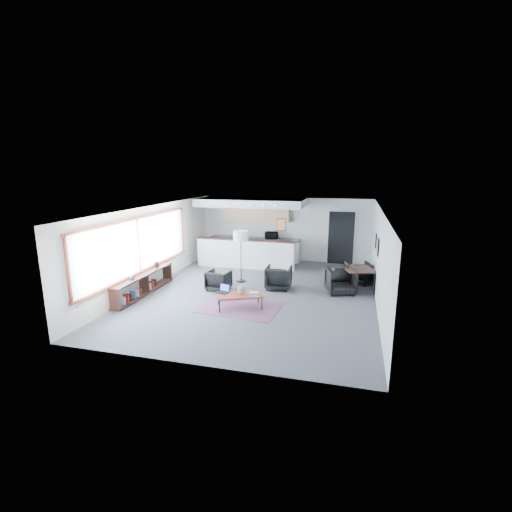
% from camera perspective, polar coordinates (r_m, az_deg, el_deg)
% --- Properties ---
extents(room, '(7.02, 9.02, 2.62)m').
position_cam_1_polar(room, '(11.15, 0.20, 0.66)').
color(room, '#4C4C4F').
rests_on(room, ground).
extents(window, '(0.10, 5.95, 1.66)m').
position_cam_1_polar(window, '(11.69, -17.63, 1.39)').
color(window, '#8CBFFF').
rests_on(window, room).
extents(console, '(0.35, 3.00, 0.80)m').
position_cam_1_polar(console, '(11.75, -16.96, -4.19)').
color(console, black).
rests_on(console, floor).
extents(kitchenette, '(4.20, 1.96, 2.60)m').
position_cam_1_polar(kitchenette, '(14.96, -0.63, 4.19)').
color(kitchenette, white).
rests_on(kitchenette, floor).
extents(doorway, '(1.10, 0.12, 2.15)m').
position_cam_1_polar(doorway, '(15.19, 12.95, 2.83)').
color(doorway, black).
rests_on(doorway, room).
extents(track_light, '(1.60, 0.07, 0.15)m').
position_cam_1_polar(track_light, '(13.22, 0.16, 8.02)').
color(track_light, silver).
rests_on(track_light, room).
extents(wall_art_lower, '(0.03, 0.38, 0.48)m').
position_cam_1_polar(wall_art_lower, '(11.17, 18.24, 1.31)').
color(wall_art_lower, black).
rests_on(wall_art_lower, room).
extents(wall_art_upper, '(0.03, 0.34, 0.44)m').
position_cam_1_polar(wall_art_upper, '(12.45, 17.92, 2.28)').
color(wall_art_upper, black).
rests_on(wall_art_upper, room).
extents(kilim_rug, '(2.27, 1.65, 0.01)m').
position_cam_1_polar(kilim_rug, '(10.31, -2.53, -7.93)').
color(kilim_rug, '#653754').
rests_on(kilim_rug, floor).
extents(coffee_table, '(1.40, 1.12, 0.40)m').
position_cam_1_polar(coffee_table, '(10.19, -2.55, -6.01)').
color(coffee_table, maroon).
rests_on(coffee_table, floor).
extents(laptop, '(0.36, 0.32, 0.22)m').
position_cam_1_polar(laptop, '(10.32, -4.98, -5.25)').
color(laptop, black).
rests_on(laptop, coffee_table).
extents(ceramic_pot, '(0.24, 0.24, 0.24)m').
position_cam_1_polar(ceramic_pot, '(10.14, -2.26, -5.20)').
color(ceramic_pot, gray).
rests_on(ceramic_pot, coffee_table).
extents(book_stack, '(0.30, 0.25, 0.09)m').
position_cam_1_polar(book_stack, '(10.06, -0.23, -5.83)').
color(book_stack, silver).
rests_on(book_stack, coffee_table).
extents(coaster, '(0.11, 0.11, 0.01)m').
position_cam_1_polar(coaster, '(10.00, -2.75, -6.17)').
color(coaster, '#E5590C').
rests_on(coaster, coffee_table).
extents(armchair_left, '(0.74, 0.70, 0.69)m').
position_cam_1_polar(armchair_left, '(11.74, -5.77, -3.59)').
color(armchair_left, black).
rests_on(armchair_left, floor).
extents(armchair_right, '(0.80, 0.75, 0.80)m').
position_cam_1_polar(armchair_right, '(11.82, 3.50, -3.15)').
color(armchair_right, black).
rests_on(armchair_right, floor).
extents(floor_lamp, '(0.58, 0.58, 1.74)m').
position_cam_1_polar(floor_lamp, '(12.28, -2.36, 2.84)').
color(floor_lamp, black).
rests_on(floor_lamp, floor).
extents(dining_table, '(1.10, 1.10, 0.72)m').
position_cam_1_polar(dining_table, '(11.88, 15.55, -2.24)').
color(dining_table, black).
rests_on(dining_table, floor).
extents(dining_chair_near, '(0.86, 0.83, 0.72)m').
position_cam_1_polar(dining_chair_near, '(11.66, 12.92, -3.90)').
color(dining_chair_near, black).
rests_on(dining_chair_near, floor).
extents(dining_chair_far, '(0.81, 0.78, 0.67)m').
position_cam_1_polar(dining_chair_far, '(12.83, 15.44, -2.60)').
color(dining_chair_far, black).
rests_on(dining_chair_far, floor).
extents(microwave, '(0.51, 0.29, 0.34)m').
position_cam_1_polar(microwave, '(15.26, 2.38, 3.30)').
color(microwave, black).
rests_on(microwave, kitchenette).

